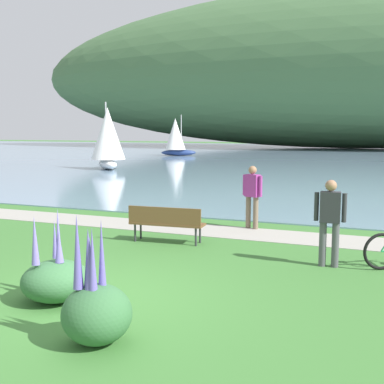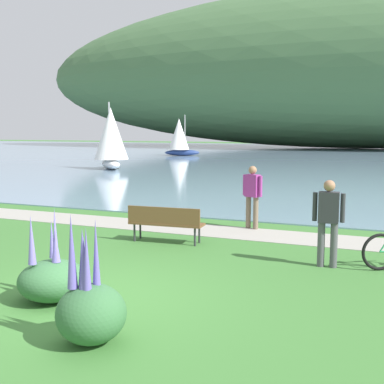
{
  "view_description": "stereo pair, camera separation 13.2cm",
  "coord_description": "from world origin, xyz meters",
  "px_view_note": "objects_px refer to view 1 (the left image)",
  "views": [
    {
      "loc": [
        4.24,
        -6.37,
        2.66
      ],
      "look_at": [
        -0.67,
        5.75,
        1.0
      ],
      "focal_mm": 45.68,
      "sensor_mm": 36.0,
      "label": 1
    },
    {
      "loc": [
        4.36,
        -6.32,
        2.66
      ],
      "look_at": [
        -0.67,
        5.75,
        1.0
      ],
      "focal_mm": 45.68,
      "sensor_mm": 36.0,
      "label": 2
    }
  ],
  "objects_px": {
    "person_on_the_grass": "(330,217)",
    "sailboat_mid_bay": "(108,138)",
    "person_at_shoreline": "(252,193)",
    "sailboat_toward_hillside": "(176,136)",
    "park_bench_near_camera": "(166,221)"
  },
  "relations": [
    {
      "from": "park_bench_near_camera",
      "to": "person_at_shoreline",
      "type": "relative_size",
      "value": 1.07
    },
    {
      "from": "park_bench_near_camera",
      "to": "sailboat_mid_bay",
      "type": "distance_m",
      "value": 22.22
    },
    {
      "from": "person_at_shoreline",
      "to": "person_on_the_grass",
      "type": "distance_m",
      "value": 3.85
    },
    {
      "from": "sailboat_mid_bay",
      "to": "sailboat_toward_hillside",
      "type": "height_order",
      "value": "sailboat_mid_bay"
    },
    {
      "from": "sailboat_toward_hillside",
      "to": "person_on_the_grass",
      "type": "bearing_deg",
      "value": -61.95
    },
    {
      "from": "sailboat_mid_bay",
      "to": "sailboat_toward_hillside",
      "type": "xyz_separation_m",
      "value": [
        -2.98,
        17.96,
        -0.15
      ]
    },
    {
      "from": "person_on_the_grass",
      "to": "sailboat_mid_bay",
      "type": "bearing_deg",
      "value": 131.49
    },
    {
      "from": "person_at_shoreline",
      "to": "person_on_the_grass",
      "type": "xyz_separation_m",
      "value": [
        2.37,
        -3.04,
        0.0
      ]
    },
    {
      "from": "park_bench_near_camera",
      "to": "sailboat_toward_hillside",
      "type": "bearing_deg",
      "value": 113.59
    },
    {
      "from": "person_on_the_grass",
      "to": "person_at_shoreline",
      "type": "bearing_deg",
      "value": 127.92
    },
    {
      "from": "person_at_shoreline",
      "to": "person_on_the_grass",
      "type": "height_order",
      "value": "same"
    },
    {
      "from": "sailboat_mid_bay",
      "to": "person_at_shoreline",
      "type": "bearing_deg",
      "value": -47.87
    },
    {
      "from": "person_at_shoreline",
      "to": "sailboat_mid_bay",
      "type": "relative_size",
      "value": 0.38
    },
    {
      "from": "park_bench_near_camera",
      "to": "sailboat_toward_hillside",
      "type": "relative_size",
      "value": 0.44
    },
    {
      "from": "park_bench_near_camera",
      "to": "person_at_shoreline",
      "type": "xyz_separation_m",
      "value": [
        1.45,
        2.39,
        0.46
      ]
    }
  ]
}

